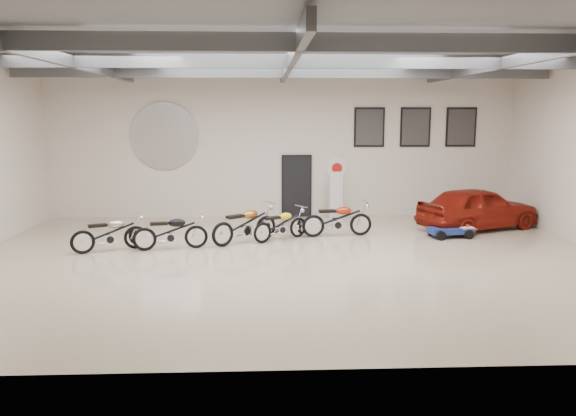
{
  "coord_description": "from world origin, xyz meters",
  "views": [
    {
      "loc": [
        -0.62,
        -13.36,
        3.54
      ],
      "look_at": [
        0.0,
        1.2,
        1.1
      ],
      "focal_mm": 35.0,
      "sensor_mm": 36.0,
      "label": 1
    }
  ],
  "objects_px": {
    "motorcycle_red": "(337,219)",
    "go_kart": "(455,228)",
    "motorcycle_yellow": "(281,224)",
    "motorcycle_silver": "(109,233)",
    "motorcycle_black": "(170,231)",
    "banner_stand": "(336,194)",
    "vintage_car": "(478,208)",
    "motorcycle_gold": "(245,224)"
  },
  "relations": [
    {
      "from": "motorcycle_yellow",
      "to": "motorcycle_black",
      "type": "bearing_deg",
      "value": 164.16
    },
    {
      "from": "banner_stand",
      "to": "vintage_car",
      "type": "relative_size",
      "value": 0.43
    },
    {
      "from": "motorcycle_gold",
      "to": "go_kart",
      "type": "height_order",
      "value": "motorcycle_gold"
    },
    {
      "from": "banner_stand",
      "to": "motorcycle_black",
      "type": "relative_size",
      "value": 0.89
    },
    {
      "from": "motorcycle_black",
      "to": "motorcycle_gold",
      "type": "distance_m",
      "value": 2.06
    },
    {
      "from": "motorcycle_gold",
      "to": "motorcycle_yellow",
      "type": "xyz_separation_m",
      "value": [
        1.01,
        0.31,
        -0.08
      ]
    },
    {
      "from": "banner_stand",
      "to": "motorcycle_silver",
      "type": "bearing_deg",
      "value": -160.28
    },
    {
      "from": "motorcycle_silver",
      "to": "motorcycle_black",
      "type": "bearing_deg",
      "value": -18.9
    },
    {
      "from": "banner_stand",
      "to": "motorcycle_black",
      "type": "xyz_separation_m",
      "value": [
        -4.93,
        -4.26,
        -0.35
      ]
    },
    {
      "from": "banner_stand",
      "to": "motorcycle_yellow",
      "type": "height_order",
      "value": "banner_stand"
    },
    {
      "from": "motorcycle_black",
      "to": "vintage_car",
      "type": "xyz_separation_m",
      "value": [
        9.11,
        2.3,
        0.17
      ]
    },
    {
      "from": "motorcycle_yellow",
      "to": "motorcycle_red",
      "type": "distance_m",
      "value": 1.72
    },
    {
      "from": "motorcycle_gold",
      "to": "motorcycle_silver",
      "type": "bearing_deg",
      "value": 155.87
    },
    {
      "from": "banner_stand",
      "to": "go_kart",
      "type": "distance_m",
      "value": 4.41
    },
    {
      "from": "motorcycle_gold",
      "to": "go_kart",
      "type": "relative_size",
      "value": 1.36
    },
    {
      "from": "motorcycle_silver",
      "to": "motorcycle_red",
      "type": "xyz_separation_m",
      "value": [
        6.17,
        1.56,
        0.03
      ]
    },
    {
      "from": "motorcycle_red",
      "to": "vintage_car",
      "type": "distance_m",
      "value": 4.58
    },
    {
      "from": "motorcycle_gold",
      "to": "motorcycle_yellow",
      "type": "relative_size",
      "value": 1.17
    },
    {
      "from": "motorcycle_black",
      "to": "vintage_car",
      "type": "height_order",
      "value": "vintage_car"
    },
    {
      "from": "motorcycle_red",
      "to": "motorcycle_silver",
      "type": "bearing_deg",
      "value": -172.57
    },
    {
      "from": "motorcycle_yellow",
      "to": "banner_stand",
      "type": "bearing_deg",
      "value": 23.78
    },
    {
      "from": "banner_stand",
      "to": "motorcycle_gold",
      "type": "distance_m",
      "value": 4.66
    },
    {
      "from": "motorcycle_black",
      "to": "go_kart",
      "type": "bearing_deg",
      "value": -2.18
    },
    {
      "from": "motorcycle_gold",
      "to": "vintage_car",
      "type": "distance_m",
      "value": 7.35
    },
    {
      "from": "motorcycle_red",
      "to": "go_kart",
      "type": "bearing_deg",
      "value": -11.63
    },
    {
      "from": "motorcycle_black",
      "to": "motorcycle_gold",
      "type": "bearing_deg",
      "value": 9.47
    },
    {
      "from": "banner_stand",
      "to": "motorcycle_yellow",
      "type": "distance_m",
      "value": 3.83
    },
    {
      "from": "motorcycle_yellow",
      "to": "go_kart",
      "type": "height_order",
      "value": "motorcycle_yellow"
    },
    {
      "from": "go_kart",
      "to": "motorcycle_gold",
      "type": "bearing_deg",
      "value": 175.5
    },
    {
      "from": "go_kart",
      "to": "vintage_car",
      "type": "xyz_separation_m",
      "value": [
        1.1,
        1.15,
        0.39
      ]
    },
    {
      "from": "vintage_car",
      "to": "motorcycle_red",
      "type": "bearing_deg",
      "value": 78.76
    },
    {
      "from": "motorcycle_silver",
      "to": "motorcycle_yellow",
      "type": "xyz_separation_m",
      "value": [
        4.5,
        1.14,
        -0.03
      ]
    },
    {
      "from": "motorcycle_black",
      "to": "motorcycle_red",
      "type": "bearing_deg",
      "value": 6.95
    },
    {
      "from": "motorcycle_yellow",
      "to": "motorcycle_silver",
      "type": "bearing_deg",
      "value": 159.44
    },
    {
      "from": "motorcycle_silver",
      "to": "motorcycle_red",
      "type": "distance_m",
      "value": 6.36
    },
    {
      "from": "motorcycle_black",
      "to": "vintage_car",
      "type": "relative_size",
      "value": 0.49
    },
    {
      "from": "motorcycle_red",
      "to": "motorcycle_yellow",
      "type": "bearing_deg",
      "value": -172.48
    },
    {
      "from": "banner_stand",
      "to": "motorcycle_gold",
      "type": "relative_size",
      "value": 0.81
    },
    {
      "from": "go_kart",
      "to": "vintage_car",
      "type": "bearing_deg",
      "value": 37.65
    },
    {
      "from": "vintage_car",
      "to": "motorcycle_silver",
      "type": "bearing_deg",
      "value": 80.72
    },
    {
      "from": "motorcycle_yellow",
      "to": "vintage_car",
      "type": "xyz_separation_m",
      "value": [
        6.16,
        1.29,
        0.2
      ]
    },
    {
      "from": "banner_stand",
      "to": "go_kart",
      "type": "relative_size",
      "value": 1.1
    }
  ]
}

